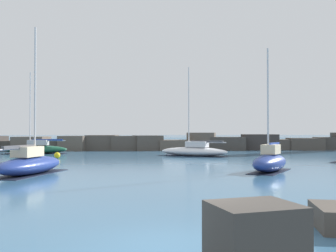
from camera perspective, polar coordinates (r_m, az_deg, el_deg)
name	(u,v)px	position (r m, az deg, el deg)	size (l,w,h in m)	color
ground_plane	(170,248)	(9.13, 0.37, -18.05)	(600.00, 600.00, 0.00)	#3D6B8E
open_sea_beyond	(151,140)	(114.81, -2.60, -2.21)	(400.00, 116.00, 0.01)	#2D5B7F
breakwater_jetty	(156,143)	(54.90, -1.88, -2.64)	(69.87, 6.27, 2.56)	#423D38
foreground_rocks	(233,237)	(8.38, 9.89, -16.33)	(16.18, 6.09, 1.32)	#4C443D
sailboat_moored_0	(270,161)	(26.26, 15.26, -5.21)	(4.33, 5.34, 8.27)	navy
sailboat_moored_2	(194,151)	(41.46, 4.00, -3.77)	(7.95, 5.80, 9.88)	white
sailboat_moored_4	(35,149)	(48.56, -19.59, -3.26)	(7.88, 2.40, 10.04)	#195138
sailboat_moored_5	(30,164)	(25.31, -20.27, -5.41)	(3.67, 6.74, 9.48)	navy
mooring_buoy_orange_near	(57,155)	(39.56, -16.54, -4.29)	(0.61, 0.61, 0.81)	yellow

